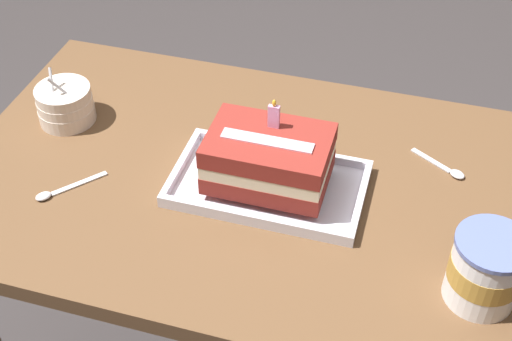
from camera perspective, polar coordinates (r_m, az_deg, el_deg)
The scene contains 7 objects.
dining_table at distance 1.38m, azimuth -0.92°, elevation -4.36°, with size 1.08×0.70×0.77m.
foil_tray at distance 1.27m, azimuth 1.00°, elevation -1.22°, with size 0.35×0.20×0.02m.
birthday_cake at distance 1.22m, azimuth 1.04°, elevation 1.01°, with size 0.21×0.15×0.15m.
bowl_stack at distance 1.46m, azimuth -15.38°, elevation 5.26°, with size 0.11×0.11×0.12m.
ice_cream_tub at distance 1.11m, azimuth 18.33°, elevation -7.70°, with size 0.11×0.11×0.12m.
serving_spoon_near_tray at distance 1.35m, azimuth 15.59°, elevation 0.03°, with size 0.11×0.07×0.01m.
serving_spoon_by_bowls at distance 1.31m, azimuth -16.09°, elevation -1.69°, with size 0.10×0.11×0.01m.
Camera 1 is at (0.29, -0.91, 1.64)m, focal length 48.78 mm.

